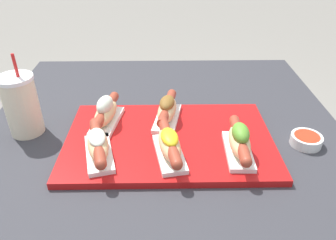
% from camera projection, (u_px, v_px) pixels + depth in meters
% --- Properties ---
extents(patio_table, '(1.01, 1.13, 0.75)m').
position_uv_depth(patio_table, '(164.00, 234.00, 1.07)').
color(patio_table, '#333338').
rests_on(patio_table, ground_plane).
extents(serving_tray, '(0.53, 0.34, 0.02)m').
position_uv_depth(serving_tray, '(168.00, 140.00, 0.86)').
color(serving_tray, '#B71414').
rests_on(serving_tray, patio_table).
extents(hot_dog_0, '(0.09, 0.19, 0.06)m').
position_uv_depth(hot_dog_0, '(97.00, 145.00, 0.77)').
color(hot_dog_0, white).
rests_on(hot_dog_0, serving_tray).
extents(hot_dog_1, '(0.08, 0.19, 0.07)m').
position_uv_depth(hot_dog_1, '(168.00, 144.00, 0.77)').
color(hot_dog_1, white).
rests_on(hot_dog_1, serving_tray).
extents(hot_dog_2, '(0.07, 0.19, 0.08)m').
position_uv_depth(hot_dog_2, '(238.00, 141.00, 0.78)').
color(hot_dog_2, white).
rests_on(hot_dog_2, serving_tray).
extents(hot_dog_3, '(0.08, 0.19, 0.08)m').
position_uv_depth(hot_dog_3, '(105.00, 112.00, 0.89)').
color(hot_dog_3, white).
rests_on(hot_dog_3, serving_tray).
extents(hot_dog_4, '(0.09, 0.19, 0.07)m').
position_uv_depth(hot_dog_4, '(166.00, 110.00, 0.90)').
color(hot_dog_4, white).
rests_on(hot_dog_4, serving_tray).
extents(sauce_bowl, '(0.08, 0.08, 0.03)m').
position_uv_depth(sauce_bowl, '(305.00, 140.00, 0.85)').
color(sauce_bowl, white).
rests_on(sauce_bowl, patio_table).
extents(drink_cup, '(0.09, 0.09, 0.23)m').
position_uv_depth(drink_cup, '(21.00, 105.00, 0.86)').
color(drink_cup, beige).
rests_on(drink_cup, patio_table).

